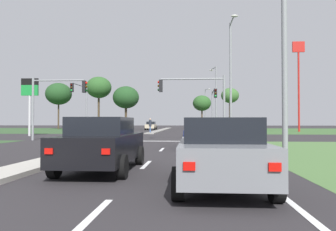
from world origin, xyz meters
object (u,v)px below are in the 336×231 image
(street_lamp_third, at_px, (216,96))
(car_black_third, at_px, (103,143))
(car_grey_fourth, at_px, (220,152))
(treeline_fourth, at_px, (202,103))
(pedestrian_at_median, at_px, (150,124))
(car_navy_second, at_px, (199,134))
(traffic_signal_far_left, at_px, (81,99))
(traffic_signal_far_right, at_px, (214,103))
(car_beige_near, at_px, (151,126))
(treeline_fifth, at_px, (230,96))
(treeline_near, at_px, (59,94))
(street_lamp_second, at_px, (231,74))
(street_lamp_near, at_px, (280,21))
(treeline_second, at_px, (99,88))
(traffic_signal_near_right, at_px, (198,95))
(treeline_third, at_px, (126,98))
(fastfood_pole_sign, at_px, (299,67))
(street_lamp_fourth, at_px, (206,106))
(fuel_price_totem, at_px, (30,94))
(traffic_signal_near_left, at_px, (54,97))

(street_lamp_third, bearing_deg, car_black_third, -100.10)
(car_grey_fourth, xyz_separation_m, treeline_fourth, (1.59, 57.20, 4.42))
(car_grey_fourth, relative_size, pedestrian_at_median, 2.34)
(car_navy_second, relative_size, street_lamp_third, 0.51)
(car_black_third, distance_m, traffic_signal_far_left, 28.61)
(traffic_signal_far_right, bearing_deg, street_lamp_third, 83.83)
(car_beige_near, xyz_separation_m, treeline_fifth, (14.90, 2.29, 5.63))
(traffic_signal_far_left, bearing_deg, traffic_signal_far_right, -0.13)
(treeline_fifth, bearing_deg, traffic_signal_far_right, -100.91)
(traffic_signal_far_right, height_order, treeline_near, treeline_near)
(car_grey_fourth, relative_size, street_lamp_second, 0.42)
(car_grey_fourth, xyz_separation_m, street_lamp_third, (2.67, 35.87, 4.21))
(street_lamp_near, height_order, treeline_second, treeline_second)
(car_navy_second, height_order, street_lamp_near, street_lamp_near)
(car_grey_fourth, distance_m, street_lamp_second, 20.51)
(car_black_third, relative_size, traffic_signal_near_right, 0.85)
(treeline_near, relative_size, treeline_third, 1.15)
(car_beige_near, height_order, fastfood_pole_sign, fastfood_pole_sign)
(traffic_signal_near_right, distance_m, treeline_fourth, 39.78)
(car_black_third, bearing_deg, treeline_fifth, 78.98)
(street_lamp_fourth, distance_m, fuel_price_totem, 46.69)
(street_lamp_fourth, height_order, treeline_fifth, street_lamp_fourth)
(car_navy_second, bearing_deg, car_grey_fourth, -89.15)
(treeline_near, bearing_deg, street_lamp_fourth, 17.77)
(car_navy_second, xyz_separation_m, fuel_price_totem, (-17.36, 14.04, 3.62))
(fuel_price_totem, relative_size, treeline_third, 0.72)
(treeline_third, bearing_deg, street_lamp_near, -72.14)
(street_lamp_third, relative_size, street_lamp_fourth, 0.98)
(traffic_signal_far_right, xyz_separation_m, fastfood_pole_sign, (13.79, 13.58, 6.18))
(street_lamp_second, height_order, treeline_fifth, street_lamp_second)
(traffic_signal_far_right, height_order, street_lamp_fourth, street_lamp_fourth)
(traffic_signal_near_left, bearing_deg, street_lamp_near, -42.15)
(car_beige_near, bearing_deg, street_lamp_second, 108.47)
(street_lamp_second, bearing_deg, street_lamp_fourth, 89.90)
(fuel_price_totem, bearing_deg, treeline_second, 92.54)
(treeline_near, bearing_deg, car_beige_near, -14.49)
(fastfood_pole_sign, bearing_deg, street_lamp_fourth, 117.56)
(treeline_near, bearing_deg, traffic_signal_near_left, -67.48)
(traffic_signal_far_right, height_order, treeline_fifth, treeline_fifth)
(traffic_signal_near_left, height_order, fastfood_pole_sign, fastfood_pole_sign)
(traffic_signal_far_right, xyz_separation_m, pedestrian_at_median, (-7.71, 4.24, -2.41))
(traffic_signal_near_left, xyz_separation_m, treeline_fifth, (18.40, 36.88, 2.92))
(fuel_price_totem, xyz_separation_m, treeline_second, (-1.32, 29.73, 3.84))
(fastfood_pole_sign, relative_size, treeline_second, 1.31)
(street_lamp_fourth, relative_size, treeline_fifth, 1.14)
(car_grey_fourth, bearing_deg, car_black_third, 145.91)
(treeline_second, bearing_deg, pedestrian_at_median, -59.07)
(treeline_near, distance_m, treeline_second, 9.56)
(fastfood_pole_sign, xyz_separation_m, treeline_second, (-34.55, 12.42, -1.55))
(traffic_signal_near_right, xyz_separation_m, treeline_second, (-18.73, 37.34, 4.72))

